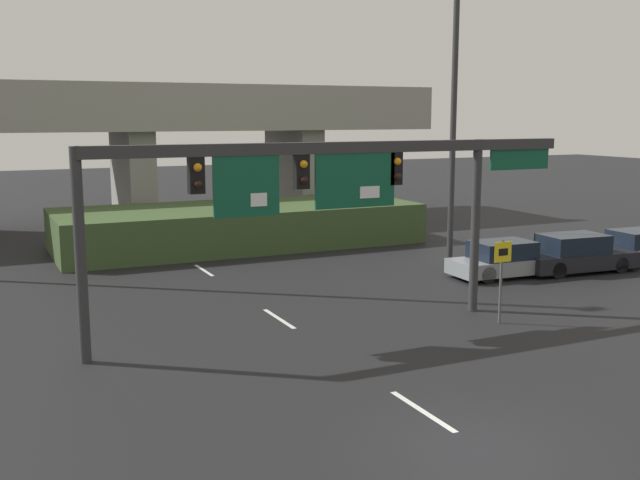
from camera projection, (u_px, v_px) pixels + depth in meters
ground_plane at (475, 445)px, 14.07m from camera, size 160.00×160.00×0.00m
lane_markings at (236, 291)px, 26.34m from camera, size 0.14×26.32×0.01m
signal_gantry at (331, 179)px, 20.88m from camera, size 14.85×0.44×5.39m
speed_limit_sign at (502, 269)px, 22.01m from camera, size 0.60×0.11×2.52m
highway_light_pole_near at (455, 72)px, 29.34m from camera, size 0.70×0.36×14.87m
overpass_bridge at (131, 131)px, 41.02m from camera, size 34.31×7.42×7.77m
grass_embankment at (239, 226)px, 35.52m from camera, size 16.91×6.30×1.88m
parked_sedan_near_right at (505, 260)px, 28.66m from camera, size 4.47×1.95×1.38m
parked_sedan_mid_right at (575, 255)px, 29.53m from camera, size 4.92×2.26×1.50m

